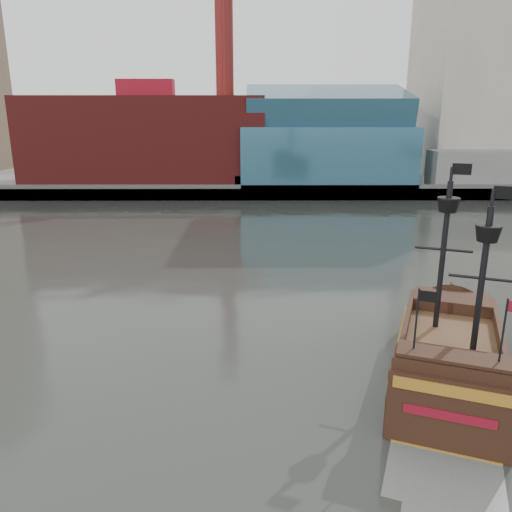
{
  "coord_description": "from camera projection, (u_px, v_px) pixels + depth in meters",
  "views": [
    {
      "loc": [
        -2.96,
        -21.43,
        14.0
      ],
      "look_at": [
        -2.74,
        13.72,
        4.0
      ],
      "focal_mm": 35.0,
      "sensor_mm": 36.0,
      "label": 1
    }
  ],
  "objects": [
    {
      "name": "ground",
      "position": [
        313.0,
        411.0,
        24.46
      ],
      "size": [
        400.0,
        400.0,
        0.0
      ],
      "primitive_type": "plane",
      "color": "#272924",
      "rests_on": "ground"
    },
    {
      "name": "promenade_far",
      "position": [
        266.0,
        174.0,
        112.68
      ],
      "size": [
        220.0,
        60.0,
        2.0
      ],
      "primitive_type": "cube",
      "color": "slate",
      "rests_on": "ground"
    },
    {
      "name": "pirate_ship",
      "position": [
        449.0,
        363.0,
        26.81
      ],
      "size": [
        10.57,
        17.23,
        12.41
      ],
      "rotation": [
        0.0,
        0.0,
        -0.37
      ],
      "color": "black",
      "rests_on": "ground"
    },
    {
      "name": "skyline",
      "position": [
        294.0,
        59.0,
        99.11
      ],
      "size": [
        149.0,
        45.0,
        62.0
      ],
      "color": "brown",
      "rests_on": "promenade_far"
    },
    {
      "name": "seawall",
      "position": [
        270.0,
        192.0,
        84.22
      ],
      "size": [
        220.0,
        1.0,
        2.6
      ],
      "primitive_type": "cube",
      "color": "#4C4C49",
      "rests_on": "ground"
    }
  ]
}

